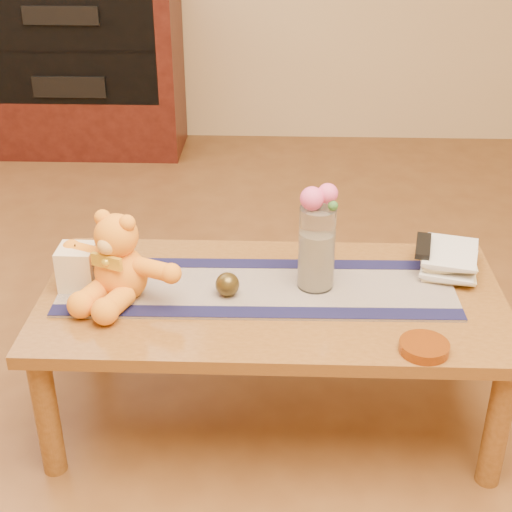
{
  "coord_description": "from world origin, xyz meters",
  "views": [
    {
      "loc": [
        0.02,
        -1.91,
        1.61
      ],
      "look_at": [
        -0.05,
        0.0,
        0.58
      ],
      "focal_mm": 51.81,
      "sensor_mm": 36.0,
      "label": 1
    }
  ],
  "objects_px": {
    "pillar_candle": "(78,267)",
    "bronze_ball": "(227,284)",
    "tv_remote": "(423,246)",
    "glass_vase": "(317,248)",
    "amber_dish": "(424,347)",
    "book_bottom": "(421,265)",
    "teddy_bear": "(120,257)"
  },
  "relations": [
    {
      "from": "pillar_candle",
      "to": "glass_vase",
      "type": "relative_size",
      "value": 0.5
    },
    {
      "from": "amber_dish",
      "to": "book_bottom",
      "type": "bearing_deg",
      "value": 81.89
    },
    {
      "from": "bronze_ball",
      "to": "book_bottom",
      "type": "bearing_deg",
      "value": 18.39
    },
    {
      "from": "glass_vase",
      "to": "amber_dish",
      "type": "height_order",
      "value": "glass_vase"
    },
    {
      "from": "teddy_bear",
      "to": "tv_remote",
      "type": "distance_m",
      "value": 0.94
    },
    {
      "from": "pillar_candle",
      "to": "tv_remote",
      "type": "distance_m",
      "value": 1.08
    },
    {
      "from": "glass_vase",
      "to": "amber_dish",
      "type": "distance_m",
      "value": 0.45
    },
    {
      "from": "pillar_candle",
      "to": "bronze_ball",
      "type": "bearing_deg",
      "value": -5.08
    },
    {
      "from": "bronze_ball",
      "to": "teddy_bear",
      "type": "bearing_deg",
      "value": -179.01
    },
    {
      "from": "bronze_ball",
      "to": "tv_remote",
      "type": "relative_size",
      "value": 0.45
    },
    {
      "from": "glass_vase",
      "to": "amber_dish",
      "type": "xyz_separation_m",
      "value": [
        0.28,
        -0.32,
        -0.12
      ]
    },
    {
      "from": "bronze_ball",
      "to": "tv_remote",
      "type": "bearing_deg",
      "value": 17.61
    },
    {
      "from": "book_bottom",
      "to": "tv_remote",
      "type": "xyz_separation_m",
      "value": [
        -0.0,
        -0.01,
        0.07
      ]
    },
    {
      "from": "teddy_bear",
      "to": "bronze_ball",
      "type": "relative_size",
      "value": 5.19
    },
    {
      "from": "pillar_candle",
      "to": "book_bottom",
      "type": "distance_m",
      "value": 1.08
    },
    {
      "from": "teddy_bear",
      "to": "tv_remote",
      "type": "relative_size",
      "value": 2.35
    },
    {
      "from": "teddy_bear",
      "to": "tv_remote",
      "type": "height_order",
      "value": "teddy_bear"
    },
    {
      "from": "tv_remote",
      "to": "teddy_bear",
      "type": "bearing_deg",
      "value": -156.29
    },
    {
      "from": "pillar_candle",
      "to": "tv_remote",
      "type": "height_order",
      "value": "pillar_candle"
    },
    {
      "from": "teddy_bear",
      "to": "pillar_candle",
      "type": "bearing_deg",
      "value": -174.96
    },
    {
      "from": "book_bottom",
      "to": "amber_dish",
      "type": "relative_size",
      "value": 1.67
    },
    {
      "from": "amber_dish",
      "to": "pillar_candle",
      "type": "bearing_deg",
      "value": 163.28
    },
    {
      "from": "glass_vase",
      "to": "tv_remote",
      "type": "bearing_deg",
      "value": 20.55
    },
    {
      "from": "teddy_bear",
      "to": "glass_vase",
      "type": "bearing_deg",
      "value": 29.84
    },
    {
      "from": "tv_remote",
      "to": "amber_dish",
      "type": "distance_m",
      "value": 0.46
    },
    {
      "from": "pillar_candle",
      "to": "bronze_ball",
      "type": "distance_m",
      "value": 0.46
    },
    {
      "from": "amber_dish",
      "to": "tv_remote",
      "type": "bearing_deg",
      "value": 81.96
    },
    {
      "from": "bronze_ball",
      "to": "tv_remote",
      "type": "distance_m",
      "value": 0.64
    },
    {
      "from": "teddy_bear",
      "to": "glass_vase",
      "type": "distance_m",
      "value": 0.58
    },
    {
      "from": "glass_vase",
      "to": "tv_remote",
      "type": "distance_m",
      "value": 0.37
    },
    {
      "from": "glass_vase",
      "to": "tv_remote",
      "type": "relative_size",
      "value": 1.62
    },
    {
      "from": "bronze_ball",
      "to": "tv_remote",
      "type": "height_order",
      "value": "tv_remote"
    }
  ]
}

